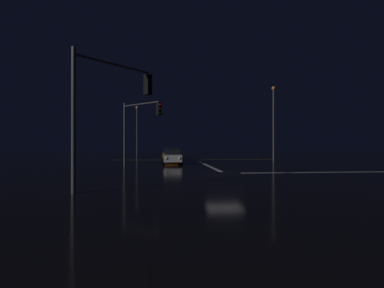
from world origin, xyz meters
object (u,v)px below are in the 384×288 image
streetlamp_left_far (137,128)px  sedan_silver (172,157)px  sedan_blue (169,152)px  sedan_orange (170,155)px  traffic_signal_sw (110,97)px  sedan_red (173,153)px  traffic_signal_nw (139,121)px  streetlamp_right_near (274,118)px

streetlamp_left_far → sedan_silver: bearing=-74.4°
sedan_blue → streetlamp_left_far: 6.79m
sedan_orange → traffic_signal_sw: size_ratio=0.71×
sedan_red → traffic_signal_nw: (-3.64, -15.45, 3.39)m
sedan_silver → sedan_blue: same height
sedan_orange → streetlamp_left_far: bearing=111.8°
sedan_silver → streetlamp_right_near: 13.20m
traffic_signal_sw → streetlamp_right_near: size_ratio=0.68×
sedan_orange → traffic_signal_nw: traffic_signal_nw is taller
sedan_silver → sedan_blue: size_ratio=1.00×
sedan_blue → traffic_signal_nw: bearing=-98.3°
sedan_orange → streetlamp_left_far: (-5.19, 12.99, 4.12)m
sedan_red → streetlamp_left_far: 10.12m
sedan_orange → sedan_red: same height
sedan_blue → traffic_signal_sw: size_ratio=0.71×
sedan_blue → traffic_signal_nw: 22.11m
traffic_signal_sw → traffic_signal_nw: (0.19, 13.30, -0.01)m
streetlamp_left_far → streetlamp_right_near: streetlamp_right_near is taller
sedan_orange → sedan_red: (0.60, 5.78, 0.00)m
sedan_blue → traffic_signal_sw: bearing=-95.5°
sedan_orange → streetlamp_right_near: 13.32m
sedan_orange → traffic_signal_nw: 10.68m
sedan_red → traffic_signal_sw: traffic_signal_sw is taller
traffic_signal_sw → streetlamp_left_far: bearing=93.1°
sedan_orange → streetlamp_right_near: streetlamp_right_near is taller
sedan_red → sedan_blue: same height
sedan_orange → traffic_signal_nw: (-3.04, -9.66, 3.39)m
sedan_blue → streetlamp_left_far: size_ratio=0.51×
sedan_blue → streetlamp_right_near: (12.10, -14.97, 4.37)m
sedan_orange → traffic_signal_sw: bearing=-98.0°
sedan_silver → streetlamp_left_far: 20.17m
traffic_signal_sw → streetlamp_left_far: (-1.96, 35.94, 0.73)m
sedan_silver → sedan_orange: 6.03m
streetlamp_right_near → traffic_signal_sw: bearing=-127.8°
traffic_signal_sw → streetlamp_left_far: streetlamp_left_far is taller
sedan_orange → sedan_blue: 11.96m
traffic_signal_nw → streetlamp_right_near: bearing=23.6°
sedan_blue → streetlamp_left_far: streetlamp_left_far is taller
traffic_signal_sw → traffic_signal_nw: bearing=89.2°
sedan_orange → sedan_blue: (0.11, 11.96, 0.00)m
sedan_orange → traffic_signal_nw: bearing=-107.5°
sedan_orange → sedan_blue: same height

